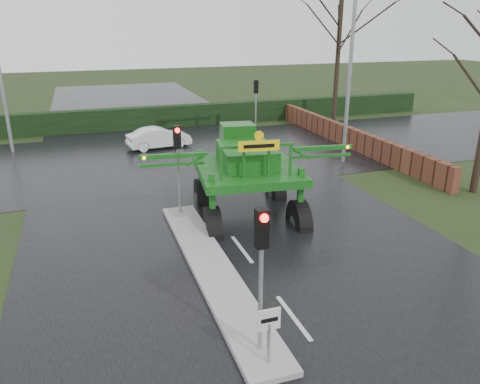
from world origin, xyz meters
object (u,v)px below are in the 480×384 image
object	(u,v)px
street_light_left_far	(1,43)
white_sedan	(160,148)
traffic_signal_near	(262,251)
traffic_signal_far	(256,95)
keep_left_sign	(269,327)
crop_sprayer	(211,172)
traffic_signal_mid	(178,151)
street_light_right	(346,45)

from	to	relation	value
street_light_left_far	white_sedan	xyz separation A→B (m)	(7.87, -1.87, -5.99)
traffic_signal_near	traffic_signal_far	world-z (taller)	same
street_light_left_far	white_sedan	distance (m)	10.07
keep_left_sign	traffic_signal_near	size ratio (longest dim) A/B	0.38
traffic_signal_far	crop_sprayer	world-z (taller)	crop_sprayer
traffic_signal_near	traffic_signal_mid	xyz separation A→B (m)	(0.00, 8.50, 0.00)
keep_left_sign	crop_sprayer	world-z (taller)	crop_sprayer
traffic_signal_mid	crop_sprayer	bearing A→B (deg)	-61.84
traffic_signal_near	street_light_left_far	distance (m)	22.37
traffic_signal_far	street_light_right	distance (m)	8.86
traffic_signal_near	street_light_left_far	bearing A→B (deg)	108.17
white_sedan	traffic_signal_mid	bearing A→B (deg)	166.33
traffic_signal_mid	traffic_signal_far	bearing A→B (deg)	58.07
traffic_signal_near	traffic_signal_mid	size ratio (longest dim) A/B	1.00
keep_left_sign	street_light_left_far	bearing A→B (deg)	107.78
traffic_signal_mid	street_light_left_far	world-z (taller)	street_light_left_far
traffic_signal_far	crop_sprayer	size ratio (longest dim) A/B	0.44
white_sedan	traffic_signal_far	bearing A→B (deg)	-83.02
white_sedan	crop_sprayer	bearing A→B (deg)	170.87
street_light_left_far	crop_sprayer	distance (m)	16.49
street_light_right	street_light_left_far	distance (m)	18.24
street_light_left_far	traffic_signal_far	bearing A→B (deg)	0.03
street_light_left_far	white_sedan	size ratio (longest dim) A/B	2.69
keep_left_sign	street_light_left_far	xyz separation A→B (m)	(-6.89, 21.50, 4.93)
traffic_signal_mid	crop_sprayer	distance (m)	1.81
street_light_left_far	traffic_signal_mid	bearing A→B (deg)	-61.14
traffic_signal_mid	street_light_left_far	distance (m)	14.68
traffic_signal_far	white_sedan	bearing A→B (deg)	15.39
traffic_signal_near	crop_sprayer	bearing A→B (deg)	83.22
traffic_signal_near	street_light_right	world-z (taller)	street_light_right
traffic_signal_mid	street_light_left_far	bearing A→B (deg)	118.86
traffic_signal_far	street_light_left_far	size ratio (longest dim) A/B	0.35
crop_sprayer	traffic_signal_near	bearing A→B (deg)	-89.45
crop_sprayer	street_light_left_far	bearing A→B (deg)	126.12
keep_left_sign	traffic_signal_mid	world-z (taller)	traffic_signal_mid
traffic_signal_near	street_light_right	size ratio (longest dim) A/B	0.35
street_light_right	traffic_signal_far	bearing A→B (deg)	101.95
white_sedan	street_light_right	bearing A→B (deg)	-134.17
traffic_signal_near	keep_left_sign	bearing A→B (deg)	-90.00
street_light_right	white_sedan	size ratio (longest dim) A/B	2.69
street_light_left_far	street_light_right	bearing A→B (deg)	-26.02
keep_left_sign	traffic_signal_mid	distance (m)	9.12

